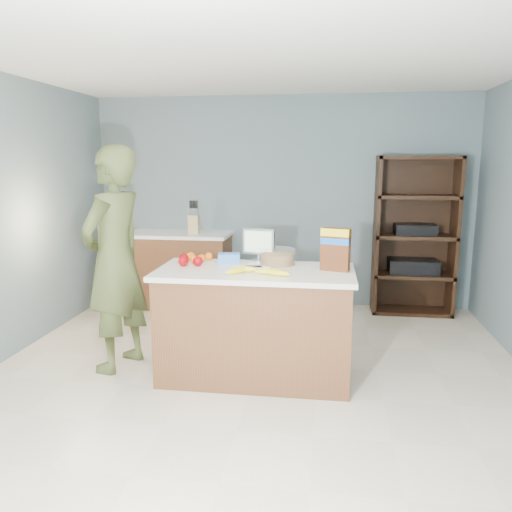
# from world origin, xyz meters

# --- Properties ---
(floor) EXTENTS (4.50, 5.00, 0.02)m
(floor) POSITION_xyz_m (0.00, 0.00, 0.00)
(floor) COLOR beige
(floor) RESTS_ON ground
(walls) EXTENTS (4.52, 5.02, 2.51)m
(walls) POSITION_xyz_m (0.00, 0.00, 1.65)
(walls) COLOR slate
(walls) RESTS_ON ground
(counter_peninsula) EXTENTS (1.56, 0.76, 0.90)m
(counter_peninsula) POSITION_xyz_m (0.00, 0.30, 0.42)
(counter_peninsula) COLOR brown
(counter_peninsula) RESTS_ON ground
(back_cabinet) EXTENTS (1.24, 0.62, 0.90)m
(back_cabinet) POSITION_xyz_m (-1.20, 2.20, 0.45)
(back_cabinet) COLOR brown
(back_cabinet) RESTS_ON ground
(shelving_unit) EXTENTS (0.90, 0.40, 1.80)m
(shelving_unit) POSITION_xyz_m (1.55, 2.35, 0.86)
(shelving_unit) COLOR black
(shelving_unit) RESTS_ON ground
(person) EXTENTS (0.61, 0.78, 1.87)m
(person) POSITION_xyz_m (-1.19, 0.34, 0.94)
(person) COLOR #424C25
(person) RESTS_ON ground
(knife_block) EXTENTS (0.12, 0.10, 0.31)m
(knife_block) POSITION_xyz_m (-0.99, 2.12, 1.02)
(knife_block) COLOR tan
(knife_block) RESTS_ON back_cabinet
(envelopes) EXTENTS (0.32, 0.21, 0.00)m
(envelopes) POSITION_xyz_m (-0.03, 0.41, 0.90)
(envelopes) COLOR white
(envelopes) RESTS_ON counter_peninsula
(bananas) EXTENTS (0.51, 0.19, 0.05)m
(bananas) POSITION_xyz_m (0.03, 0.15, 0.92)
(bananas) COLOR yellow
(bananas) RESTS_ON counter_peninsula
(apples) EXTENTS (0.23, 0.21, 0.08)m
(apples) POSITION_xyz_m (-0.57, 0.40, 0.94)
(apples) COLOR #90020A
(apples) RESTS_ON counter_peninsula
(oranges) EXTENTS (0.26, 0.22, 0.07)m
(oranges) POSITION_xyz_m (-0.55, 0.54, 0.93)
(oranges) COLOR orange
(oranges) RESTS_ON counter_peninsula
(blue_carton) EXTENTS (0.20, 0.15, 0.08)m
(blue_carton) POSITION_xyz_m (-0.25, 0.53, 0.94)
(blue_carton) COLOR blue
(blue_carton) RESTS_ON counter_peninsula
(salad_bowl) EXTENTS (0.30, 0.30, 0.13)m
(salad_bowl) POSITION_xyz_m (0.15, 0.53, 0.96)
(salad_bowl) COLOR #267219
(salad_bowl) RESTS_ON counter_peninsula
(tv) EXTENTS (0.28, 0.12, 0.28)m
(tv) POSITION_xyz_m (-0.02, 0.63, 1.06)
(tv) COLOR silver
(tv) RESTS_ON counter_peninsula
(cereal_box) EXTENTS (0.24, 0.14, 0.33)m
(cereal_box) POSITION_xyz_m (0.62, 0.35, 1.09)
(cereal_box) COLOR #592B14
(cereal_box) RESTS_ON counter_peninsula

